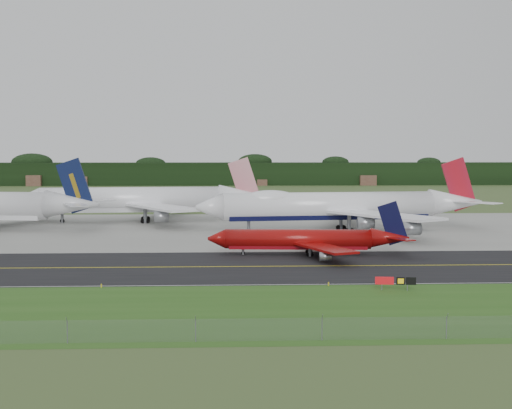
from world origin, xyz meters
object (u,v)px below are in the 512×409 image
(jet_star_tail, at_px, (144,200))
(taxiway_sign, at_px, (395,281))
(jet_red_737, at_px, (309,240))
(jet_ba_747, at_px, (339,206))

(jet_star_tail, xyz_separation_m, taxiway_sign, (42.71, -92.07, -4.29))
(jet_star_tail, height_order, taxiway_sign, jet_star_tail)
(jet_star_tail, distance_m, taxiway_sign, 101.59)
(jet_red_737, distance_m, taxiway_sign, 33.05)
(jet_star_tail, bearing_deg, jet_red_737, -59.50)
(jet_star_tail, relative_size, taxiway_sign, 12.04)
(jet_red_737, bearing_deg, taxiway_sign, -76.99)
(jet_ba_747, bearing_deg, jet_red_737, -106.93)
(jet_ba_747, xyz_separation_m, jet_star_tail, (-46.25, 23.86, -0.17))
(jet_star_tail, bearing_deg, jet_ba_747, -27.28)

